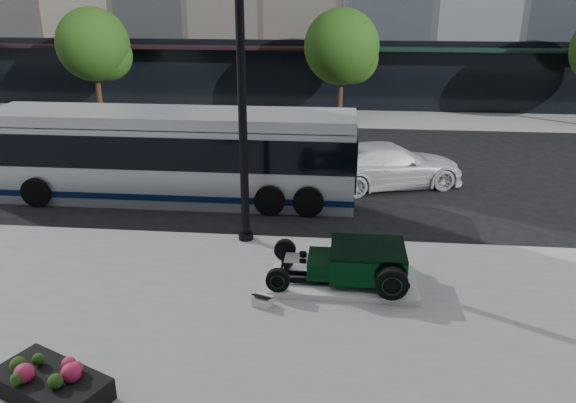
# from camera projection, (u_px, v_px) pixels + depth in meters

# --- Properties ---
(ground) EXTENTS (120.00, 120.00, 0.00)m
(ground) POSITION_uv_depth(u_px,v_px,m) (301.00, 214.00, 17.60)
(ground) COLOR black
(ground) RESTS_ON ground
(sidewalk_far) EXTENTS (70.00, 4.00, 0.12)m
(sidewalk_far) POSITION_uv_depth(u_px,v_px,m) (321.00, 118.00, 30.61)
(sidewalk_far) COLOR gray
(sidewalk_far) RESTS_ON ground
(street_trees) EXTENTS (29.80, 3.80, 5.70)m
(street_trees) POSITION_uv_depth(u_px,v_px,m) (344.00, 50.00, 28.33)
(street_trees) COLOR black
(street_trees) RESTS_ON sidewalk_far
(display_plinth) EXTENTS (3.40, 1.80, 0.15)m
(display_plinth) POSITION_uv_depth(u_px,v_px,m) (343.00, 280.00, 13.21)
(display_plinth) COLOR silver
(display_plinth) RESTS_ON sidewalk_near
(hot_rod) EXTENTS (3.22, 2.00, 0.81)m
(hot_rod) POSITION_uv_depth(u_px,v_px,m) (358.00, 261.00, 13.00)
(hot_rod) COLOR black
(hot_rod) RESTS_ON display_plinth
(info_plaque) EXTENTS (0.48, 0.42, 0.31)m
(info_plaque) POSITION_uv_depth(u_px,v_px,m) (263.00, 301.00, 12.24)
(info_plaque) COLOR silver
(info_plaque) RESTS_ON sidewalk_near
(lamppost) EXTENTS (0.41, 0.41, 7.48)m
(lamppost) POSITION_uv_depth(u_px,v_px,m) (243.00, 116.00, 14.35)
(lamppost) COLOR black
(lamppost) RESTS_ON sidewalk_near
(flower_planter) EXTENTS (2.25, 1.75, 0.65)m
(flower_planter) POSITION_uv_depth(u_px,v_px,m) (51.00, 384.00, 9.48)
(flower_planter) COLOR black
(flower_planter) RESTS_ON sidewalk_near
(transit_bus) EXTENTS (12.12, 2.88, 2.92)m
(transit_bus) POSITION_uv_depth(u_px,v_px,m) (173.00, 155.00, 18.58)
(transit_bus) COLOR silver
(transit_bus) RESTS_ON ground
(white_sedan) EXTENTS (5.75, 3.74, 1.55)m
(white_sedan) POSITION_uv_depth(u_px,v_px,m) (389.00, 165.00, 19.89)
(white_sedan) COLOR silver
(white_sedan) RESTS_ON ground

